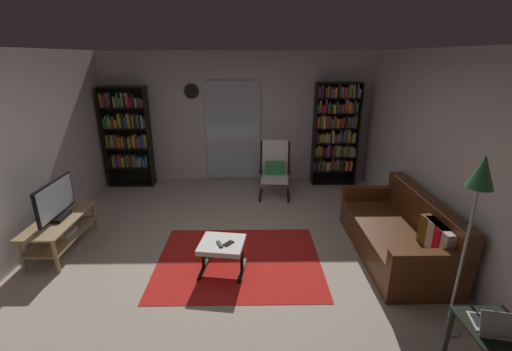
% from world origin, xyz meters
% --- Properties ---
extents(ground_plane, '(7.02, 7.02, 0.00)m').
position_xyz_m(ground_plane, '(0.00, 0.00, 0.00)').
color(ground_plane, '#B4A491').
extents(wall_back, '(5.60, 0.06, 2.60)m').
position_xyz_m(wall_back, '(0.00, 2.90, 1.30)').
color(wall_back, silver).
rests_on(wall_back, ground).
extents(wall_left, '(0.06, 6.00, 2.60)m').
position_xyz_m(wall_left, '(-2.70, 0.00, 1.30)').
color(wall_left, silver).
rests_on(wall_left, ground).
extents(wall_right, '(0.06, 6.00, 2.60)m').
position_xyz_m(wall_right, '(2.70, 0.00, 1.30)').
color(wall_right, silver).
rests_on(wall_right, ground).
extents(glass_door_panel, '(1.10, 0.01, 2.00)m').
position_xyz_m(glass_door_panel, '(-0.08, 2.83, 1.05)').
color(glass_door_panel, silver).
extents(area_rug, '(2.09, 1.66, 0.01)m').
position_xyz_m(area_rug, '(0.11, -0.23, 0.00)').
color(area_rug, red).
rests_on(area_rug, ground).
extents(tv_stand, '(0.51, 1.19, 0.46)m').
position_xyz_m(tv_stand, '(-2.29, 0.11, 0.30)').
color(tv_stand, tan).
rests_on(tv_stand, ground).
extents(television, '(0.20, 0.85, 0.52)m').
position_xyz_m(television, '(-2.29, 0.12, 0.70)').
color(television, black).
rests_on(television, tv_stand).
extents(bookshelf_near_tv, '(0.87, 0.30, 1.97)m').
position_xyz_m(bookshelf_near_tv, '(-2.15, 2.61, 1.04)').
color(bookshelf_near_tv, black).
rests_on(bookshelf_near_tv, ground).
extents(bookshelf_near_sofa, '(0.87, 0.30, 2.03)m').
position_xyz_m(bookshelf_near_sofa, '(1.95, 2.63, 1.08)').
color(bookshelf_near_sofa, black).
rests_on(bookshelf_near_sofa, ground).
extents(leather_sofa, '(0.89, 1.97, 0.83)m').
position_xyz_m(leather_sofa, '(2.21, -0.12, 0.30)').
color(leather_sofa, '#542D14').
rests_on(leather_sofa, ground).
extents(lounge_armchair, '(0.61, 0.69, 1.02)m').
position_xyz_m(lounge_armchair, '(0.72, 2.03, 0.53)').
color(lounge_armchair, black).
rests_on(lounge_armchair, ground).
extents(ottoman, '(0.58, 0.55, 0.39)m').
position_xyz_m(ottoman, '(-0.08, -0.43, 0.32)').
color(ottoman, white).
rests_on(ottoman, ground).
extents(tv_remote, '(0.09, 0.15, 0.02)m').
position_xyz_m(tv_remote, '(-0.10, -0.48, 0.40)').
color(tv_remote, black).
rests_on(tv_remote, ottoman).
extents(cell_phone, '(0.14, 0.15, 0.01)m').
position_xyz_m(cell_phone, '(-0.00, -0.46, 0.40)').
color(cell_phone, black).
rests_on(cell_phone, ottoman).
extents(floor_lamp_by_sofa, '(0.22, 0.22, 1.75)m').
position_xyz_m(floor_lamp_by_sofa, '(2.16, -1.42, 1.46)').
color(floor_lamp_by_sofa, '#A5A5AD').
rests_on(floor_lamp_by_sofa, ground).
extents(side_table, '(0.46, 0.46, 0.51)m').
position_xyz_m(side_table, '(2.16, -1.93, 0.40)').
color(side_table, black).
rests_on(side_table, ground).
extents(laptop, '(0.37, 0.34, 0.20)m').
position_xyz_m(laptop, '(2.15, -1.97, 0.57)').
color(laptop, '#B7BABF').
rests_on(laptop, side_table).
extents(wall_clock, '(0.29, 0.03, 0.29)m').
position_xyz_m(wall_clock, '(-0.88, 2.82, 1.85)').
color(wall_clock, silver).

